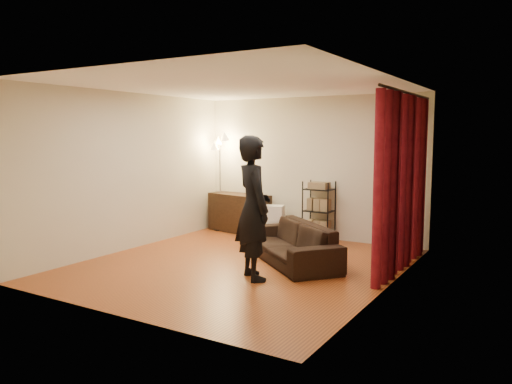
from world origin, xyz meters
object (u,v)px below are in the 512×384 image
Objects in this scene: sofa at (290,243)px; person at (253,208)px; media_cabinet at (239,213)px; wire_shelf at (319,211)px; storage_boxes at (274,221)px; floor_lamp at (220,183)px.

sofa is 1.26m from person.
wire_shelf reaches higher than media_cabinet.
person reaches higher than wire_shelf.
media_cabinet is (-2.03, 1.66, 0.08)m from sofa.
storage_boxes is (-1.16, 1.57, 0.01)m from sofa.
storage_boxes is at bearing -27.35° from person.
person is at bearing -47.67° from floor_lamp.
wire_shelf is (-0.28, 1.71, 0.25)m from sofa.
person is (-0.03, -1.06, 0.68)m from sofa.
sofa is 1.87× the size of wire_shelf.
floor_lamp is at bearing 174.46° from wire_shelf.
media_cabinet is at bearing 173.51° from wire_shelf.
media_cabinet is 1.75m from wire_shelf.
person reaches higher than sofa.
floor_lamp reaches higher than media_cabinet.
floor_lamp is (-1.31, 0.04, 0.67)m from storage_boxes.
floor_lamp is (-0.44, -0.05, 0.59)m from media_cabinet.
sofa is at bearing -88.72° from wire_shelf.
sofa is 3.37× the size of storage_boxes.
person is 3.62m from floor_lamp.
sofa is 1.75m from wire_shelf.
person reaches higher than storage_boxes.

